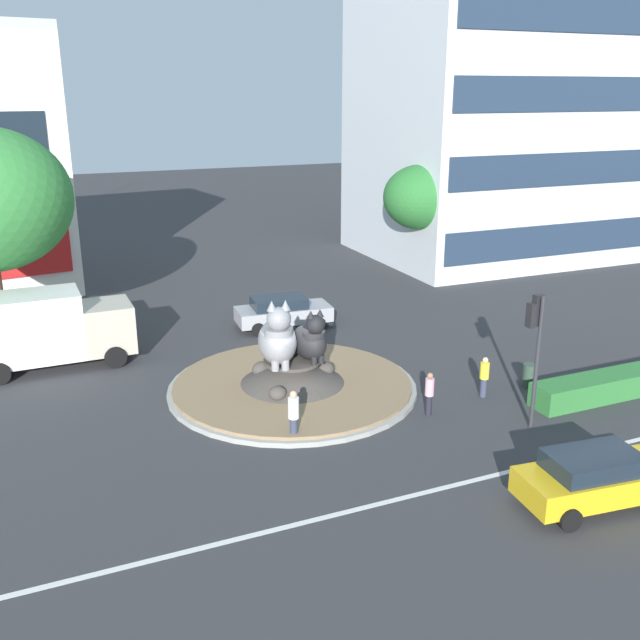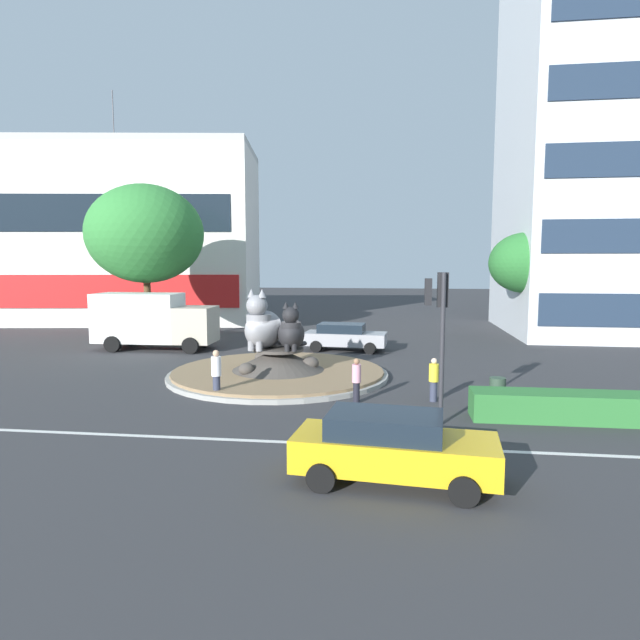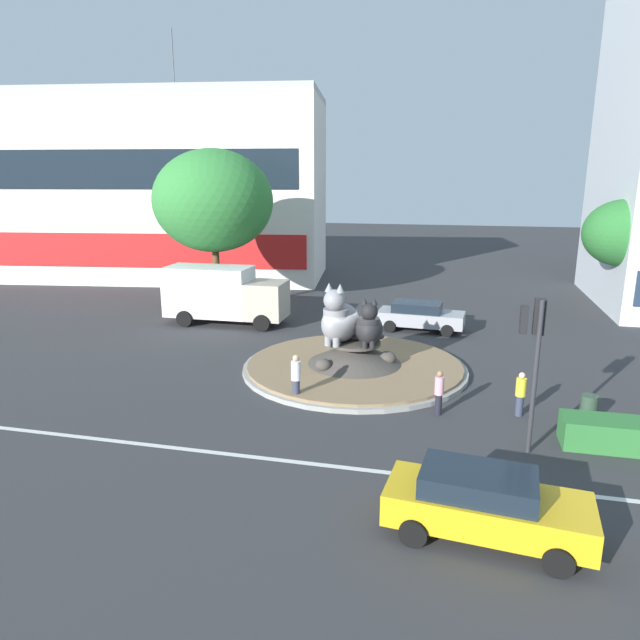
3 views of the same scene
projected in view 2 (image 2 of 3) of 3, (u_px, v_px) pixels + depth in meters
ground_plane at (278, 376)px, 23.21m from camera, size 160.00×160.00×0.00m
lane_centreline at (218, 439)px, 14.96m from camera, size 112.00×0.20×0.01m
roundabout_island at (278, 367)px, 23.17m from camera, size 9.49×9.49×1.25m
cat_statue_grey at (263, 327)px, 22.86m from camera, size 2.10×2.66×2.59m
cat_statue_black at (291, 332)px, 22.64m from camera, size 1.37×2.15×2.06m
traffic_light_mast at (440, 313)px, 16.05m from camera, size 0.71×0.54×4.63m
shophouse_block at (90, 236)px, 44.57m from camera, size 28.31×13.79×19.50m
clipped_hedge_strip at (581, 407)px, 16.59m from camera, size 6.66×1.20×0.90m
broadleaf_tree_behind_island at (145, 234)px, 32.54m from camera, size 7.02×7.02×9.64m
second_tree_near_tower at (525, 263)px, 33.84m from camera, size 4.51×4.51×6.82m
pedestrian_white_shirt at (216, 373)px, 19.42m from camera, size 0.36×0.36×1.77m
pedestrian_yellow_shirt at (434, 379)px, 18.94m from camera, size 0.35×0.35×1.56m
pedestrian_pink_shirt at (356, 379)px, 18.75m from camera, size 0.31×0.31×1.59m
sedan_on_far_lane at (392, 446)px, 11.96m from camera, size 4.67×2.35×1.58m
hatchback_near_shophouse at (344, 336)px, 29.96m from camera, size 4.66×2.37×1.51m
delivery_box_truck at (152, 320)px, 30.19m from camera, size 6.76×2.67×3.19m
litter_bin at (497, 390)px, 18.80m from camera, size 0.56×0.56×0.90m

